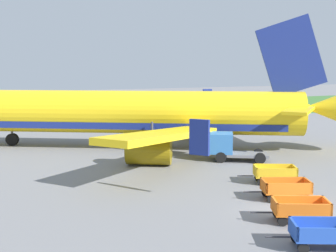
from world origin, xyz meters
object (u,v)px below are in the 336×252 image
baggage_cart_third_in_row (300,209)px  baggage_cart_fourth_in_row (285,189)px  airplane (139,113)px  baggage_cart_far_end (275,174)px  service_truck_beside_carts (228,146)px  baggage_cart_second_in_row (323,233)px

baggage_cart_third_in_row → baggage_cart_fourth_in_row: (1.65, 3.13, 0.00)m
airplane → baggage_cart_far_end: 15.12m
baggage_cart_fourth_in_row → service_truck_beside_carts: 10.17m
airplane → baggage_cart_far_end: bearing=-76.4°
baggage_cart_far_end → service_truck_beside_carts: service_truck_beside_carts is taller
baggage_cart_fourth_in_row → airplane: bearing=96.4°
baggage_cart_fourth_in_row → baggage_cart_far_end: same height
airplane → baggage_cart_third_in_row: size_ratio=9.76×
airplane → baggage_cart_second_in_row: bearing=-92.1°
baggage_cart_fourth_in_row → baggage_cart_third_in_row: bearing=-117.8°
baggage_cart_fourth_in_row → baggage_cart_second_in_row: bearing=-115.6°
airplane → service_truck_beside_carts: bearing=-60.3°
baggage_cart_fourth_in_row → service_truck_beside_carts: (2.40, 9.87, 0.50)m
baggage_cart_second_in_row → baggage_cart_third_in_row: size_ratio=1.00×
baggage_cart_third_in_row → service_truck_beside_carts: bearing=72.7°
airplane → service_truck_beside_carts: 9.00m
baggage_cart_second_in_row → baggage_cart_fourth_in_row: size_ratio=0.99×
baggage_cart_second_in_row → baggage_cart_fourth_in_row: bearing=64.4°
baggage_cart_far_end → baggage_cart_second_in_row: bearing=-116.2°
baggage_cart_far_end → service_truck_beside_carts: size_ratio=0.74×
airplane → baggage_cart_far_end: (3.52, -14.50, -2.45)m
airplane → baggage_cart_third_in_row: (0.30, -20.64, -2.45)m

